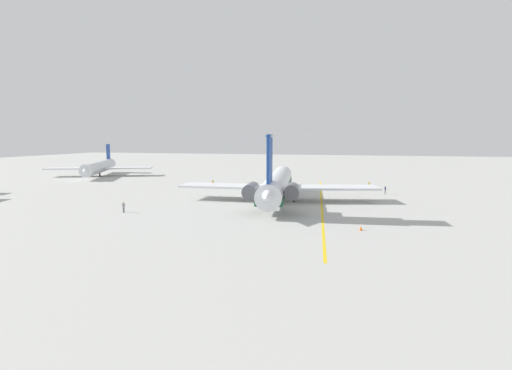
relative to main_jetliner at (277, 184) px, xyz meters
name	(u,v)px	position (x,y,z in m)	size (l,w,h in m)	color
ground	(330,201)	(3.87, -9.20, -3.26)	(387.01, 387.01, 0.00)	#ADADA8
main_jetliner	(277,184)	(0.00, 0.00, 0.00)	(41.05, 36.36, 11.96)	silver
airliner_mid_left	(99,167)	(33.49, 60.93, -0.52)	(29.95, 30.15, 9.31)	silver
ground_crew_near_nose	(369,185)	(22.19, -16.22, -2.19)	(0.27, 0.38, 1.69)	black
ground_crew_near_tail	(213,183)	(16.81, 18.61, -2.18)	(0.28, 0.38, 1.72)	black
ground_crew_portside	(385,189)	(15.80, -19.36, -2.20)	(0.40, 0.27, 1.67)	black
ground_crew_starboard	(123,206)	(-16.12, 20.75, -2.18)	(0.30, 0.35, 1.70)	black
safety_cone_nose	(361,228)	(-19.30, -14.76, -2.99)	(0.40, 0.40, 0.55)	#EA590F
taxiway_centreline	(321,203)	(1.14, -7.87, -3.26)	(70.46, 0.36, 0.01)	gold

